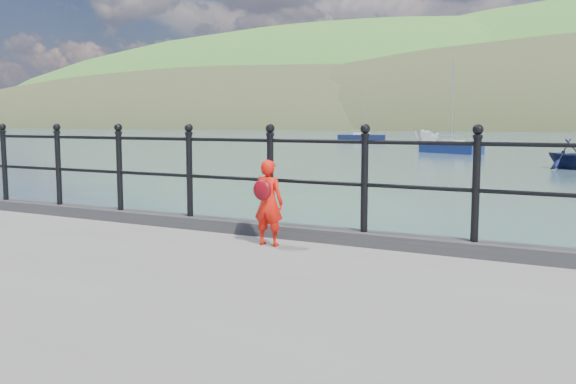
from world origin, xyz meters
The scene contains 8 objects.
ground centered at (0.00, 0.00, 0.00)m, with size 600.00×600.00×0.00m, color #2D4251.
kerb centered at (0.00, -0.15, 1.07)m, with size 60.00×0.30×0.15m, color #28282B.
railing centered at (0.00, -0.15, 1.82)m, with size 18.11×0.11×1.20m.
child centered at (0.87, -0.67, 1.49)m, with size 0.36×0.31×0.96m.
launch_white centered at (-10.85, 48.70, 0.86)m, with size 1.68×4.47×1.73m, color silver.
launch_navy centered at (2.31, 27.29, 0.76)m, with size 2.50×2.89×1.52m, color black.
sailboat_left centered at (-25.23, 69.31, 0.34)m, with size 6.47×3.63×8.77m.
sailboat_port centered at (-6.71, 40.30, 0.34)m, with size 5.13×3.47×7.30m.
Camera 1 is at (4.21, -6.45, 2.36)m, focal length 38.00 mm.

